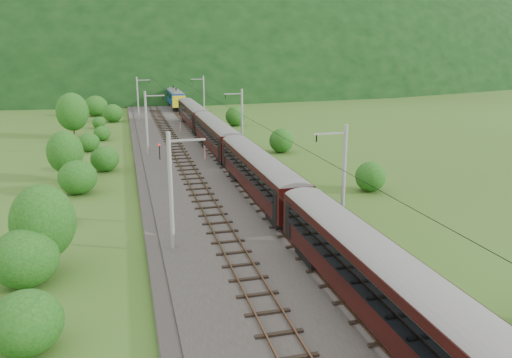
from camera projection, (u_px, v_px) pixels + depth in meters
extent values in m
plane|color=#3B571B|center=(261.00, 243.00, 35.59)|extent=(600.00, 600.00, 0.00)
cube|color=#38332D|center=(232.00, 201.00, 44.90)|extent=(14.00, 220.00, 0.30)
cube|color=brown|center=(197.00, 200.00, 44.04)|extent=(0.08, 220.00, 0.15)
cube|color=brown|center=(213.00, 199.00, 44.39)|extent=(0.08, 220.00, 0.15)
cube|color=black|center=(205.00, 201.00, 44.25)|extent=(2.40, 220.00, 0.12)
cube|color=brown|center=(250.00, 196.00, 45.22)|extent=(0.08, 220.00, 0.15)
cube|color=brown|center=(265.00, 195.00, 45.58)|extent=(0.08, 220.00, 0.15)
cube|color=black|center=(257.00, 197.00, 45.44)|extent=(2.40, 220.00, 0.12)
cylinder|color=gray|center=(171.00, 192.00, 32.96)|extent=(0.28, 0.28, 8.00)
cube|color=gray|center=(187.00, 140.00, 32.38)|extent=(2.40, 0.12, 0.12)
cylinder|color=black|center=(203.00, 144.00, 32.71)|extent=(0.10, 0.10, 0.50)
cylinder|color=gray|center=(146.00, 123.00, 62.86)|extent=(0.28, 0.28, 8.00)
cube|color=gray|center=(155.00, 96.00, 62.29)|extent=(2.40, 0.12, 0.12)
cylinder|color=black|center=(163.00, 98.00, 62.62)|extent=(0.10, 0.10, 0.50)
cylinder|color=gray|center=(138.00, 99.00, 92.77)|extent=(0.28, 0.28, 8.00)
cube|color=gray|center=(143.00, 80.00, 92.20)|extent=(2.40, 0.12, 0.12)
cylinder|color=black|center=(149.00, 82.00, 92.53)|extent=(0.10, 0.10, 0.50)
cylinder|color=gray|center=(133.00, 86.00, 122.68)|extent=(0.28, 0.28, 8.00)
cube|color=gray|center=(138.00, 72.00, 122.11)|extent=(2.40, 0.12, 0.12)
cylinder|color=black|center=(142.00, 73.00, 122.44)|extent=(0.10, 0.10, 0.50)
cylinder|color=gray|center=(131.00, 79.00, 152.59)|extent=(0.28, 0.28, 8.00)
cube|color=gray|center=(134.00, 67.00, 152.02)|extent=(2.40, 0.12, 0.12)
cylinder|color=black|center=(137.00, 68.00, 152.34)|extent=(0.10, 0.10, 0.50)
cylinder|color=gray|center=(344.00, 179.00, 36.02)|extent=(0.28, 0.28, 8.00)
cube|color=gray|center=(330.00, 134.00, 34.86)|extent=(2.40, 0.12, 0.12)
cylinder|color=black|center=(317.00, 138.00, 34.69)|extent=(0.10, 0.10, 0.50)
cylinder|color=gray|center=(242.00, 120.00, 65.93)|extent=(0.28, 0.28, 8.00)
cube|color=gray|center=(233.00, 94.00, 64.77)|extent=(2.40, 0.12, 0.12)
cylinder|color=black|center=(225.00, 96.00, 64.60)|extent=(0.10, 0.10, 0.50)
cylinder|color=gray|center=(204.00, 97.00, 95.84)|extent=(0.28, 0.28, 8.00)
cube|color=gray|center=(197.00, 79.00, 94.68)|extent=(2.40, 0.12, 0.12)
cylinder|color=black|center=(192.00, 81.00, 94.51)|extent=(0.10, 0.10, 0.50)
cylinder|color=gray|center=(184.00, 85.00, 125.75)|extent=(0.28, 0.28, 8.00)
cube|color=gray|center=(179.00, 72.00, 124.59)|extent=(2.40, 0.12, 0.12)
cylinder|color=black|center=(175.00, 73.00, 124.42)|extent=(0.10, 0.10, 0.50)
cylinder|color=gray|center=(172.00, 78.00, 155.66)|extent=(0.28, 0.28, 8.00)
cube|color=gray|center=(167.00, 67.00, 154.50)|extent=(2.40, 0.12, 0.12)
cylinder|color=black|center=(164.00, 68.00, 154.32)|extent=(0.10, 0.10, 0.50)
cylinder|color=black|center=(203.00, 125.00, 42.53)|extent=(0.03, 198.00, 0.03)
cylinder|color=black|center=(257.00, 123.00, 43.72)|extent=(0.03, 198.00, 0.03)
ellipsoid|color=black|center=(138.00, 73.00, 278.60)|extent=(504.00, 360.00, 244.00)
cube|color=black|center=(373.00, 275.00, 24.32)|extent=(2.67, 20.26, 2.76)
cylinder|color=gray|center=(375.00, 251.00, 24.00)|extent=(2.67, 20.16, 2.67)
cube|color=black|center=(348.00, 272.00, 23.90)|extent=(0.05, 17.83, 1.06)
cube|color=black|center=(399.00, 266.00, 24.57)|extent=(0.05, 17.83, 1.06)
cube|color=black|center=(318.00, 253.00, 31.40)|extent=(2.03, 2.95, 0.83)
cube|color=black|center=(259.00, 173.00, 44.21)|extent=(2.67, 20.26, 2.76)
cylinder|color=gray|center=(259.00, 159.00, 43.90)|extent=(2.67, 20.16, 2.67)
cube|color=black|center=(244.00, 170.00, 43.79)|extent=(0.05, 17.83, 1.06)
cube|color=black|center=(274.00, 168.00, 44.47)|extent=(0.05, 17.83, 1.06)
cube|color=black|center=(283.00, 217.00, 38.05)|extent=(2.03, 2.95, 0.83)
cube|color=black|center=(241.00, 173.00, 51.30)|extent=(2.03, 2.95, 0.83)
cube|color=black|center=(216.00, 134.00, 64.11)|extent=(2.67, 20.26, 2.76)
cylinder|color=gray|center=(216.00, 124.00, 63.80)|extent=(2.67, 20.16, 2.67)
cube|color=black|center=(205.00, 132.00, 63.69)|extent=(0.05, 17.83, 1.06)
cube|color=black|center=(226.00, 131.00, 64.36)|extent=(0.05, 17.83, 1.06)
cube|color=black|center=(227.00, 159.00, 57.94)|extent=(2.03, 2.95, 0.83)
cube|color=black|center=(207.00, 138.00, 71.20)|extent=(2.03, 2.95, 0.83)
cube|color=black|center=(193.00, 113.00, 84.01)|extent=(2.67, 20.26, 2.76)
cylinder|color=gray|center=(193.00, 106.00, 83.70)|extent=(2.67, 20.16, 2.67)
cube|color=black|center=(185.00, 112.00, 83.59)|extent=(0.05, 17.83, 1.06)
cube|color=black|center=(201.00, 111.00, 84.26)|extent=(0.05, 17.83, 1.06)
cube|color=black|center=(200.00, 130.00, 77.84)|extent=(2.03, 2.95, 0.83)
cube|color=black|center=(188.00, 118.00, 91.10)|extent=(2.03, 2.95, 0.83)
cube|color=navy|center=(175.00, 97.00, 111.66)|extent=(2.67, 16.58, 2.76)
cylinder|color=gray|center=(175.00, 91.00, 111.34)|extent=(2.67, 16.49, 2.67)
cube|color=black|center=(169.00, 96.00, 111.24)|extent=(0.05, 14.59, 1.06)
cube|color=black|center=(181.00, 95.00, 111.91)|extent=(0.05, 14.59, 1.06)
cube|color=black|center=(178.00, 108.00, 106.69)|extent=(2.03, 2.95, 0.83)
cube|color=black|center=(173.00, 102.00, 117.54)|extent=(2.03, 2.95, 0.83)
cube|color=yellow|center=(171.00, 95.00, 119.27)|extent=(2.72, 0.50, 2.49)
cube|color=yellow|center=(179.00, 102.00, 104.15)|extent=(2.72, 0.50, 2.49)
cube|color=black|center=(173.00, 88.00, 113.98)|extent=(0.08, 1.60, 0.83)
cylinder|color=red|center=(180.00, 127.00, 81.03)|extent=(0.16, 0.16, 1.54)
cylinder|color=red|center=(205.00, 153.00, 60.78)|extent=(0.17, 0.17, 1.64)
cylinder|color=black|center=(160.00, 152.00, 60.61)|extent=(0.12, 0.12, 1.78)
sphere|color=red|center=(159.00, 145.00, 60.37)|extent=(0.21, 0.21, 0.21)
ellipsoid|color=#164512|center=(26.00, 323.00, 22.52)|extent=(3.30, 3.30, 2.97)
ellipsoid|color=#164512|center=(25.00, 258.00, 28.84)|extent=(3.84, 3.84, 3.46)
ellipsoid|color=#164512|center=(63.00, 215.00, 39.13)|extent=(1.85, 1.85, 1.66)
ellipsoid|color=#164512|center=(78.00, 177.00, 47.17)|extent=(3.61, 3.61, 3.25)
ellipsoid|color=#164512|center=(105.00, 159.00, 55.93)|extent=(3.15, 3.15, 2.84)
ellipsoid|color=#164512|center=(89.00, 142.00, 66.69)|extent=(2.77, 2.77, 2.50)
ellipsoid|color=#164512|center=(102.00, 133.00, 74.52)|extent=(2.47, 2.47, 2.22)
ellipsoid|color=#164512|center=(99.00, 123.00, 85.74)|extent=(2.25, 2.25, 2.02)
ellipsoid|color=#164512|center=(113.00, 113.00, 93.02)|extent=(3.70, 3.70, 3.33)
ellipsoid|color=#164512|center=(96.00, 106.00, 101.08)|extent=(4.60, 4.60, 4.14)
ellipsoid|color=#164512|center=(101.00, 104.00, 111.41)|extent=(2.81, 2.81, 2.52)
ellipsoid|color=#164512|center=(113.00, 98.00, 120.82)|extent=(3.77, 3.77, 3.39)
cylinder|color=black|center=(46.00, 248.00, 30.85)|extent=(0.24, 0.24, 3.02)
ellipsoid|color=#164512|center=(43.00, 222.00, 30.41)|extent=(3.88, 3.88, 4.65)
cylinder|color=black|center=(67.00, 167.00, 51.91)|extent=(0.24, 0.24, 2.86)
ellipsoid|color=#164512|center=(65.00, 152.00, 51.49)|extent=(3.67, 3.67, 4.41)
cylinder|color=black|center=(74.00, 126.00, 76.60)|extent=(0.24, 0.24, 3.76)
ellipsoid|color=#164512|center=(72.00, 112.00, 76.05)|extent=(4.84, 4.84, 5.81)
ellipsoid|color=#164512|center=(370.00, 178.00, 48.11)|extent=(2.94, 2.94, 2.65)
ellipsoid|color=#164512|center=(281.00, 142.00, 65.95)|extent=(3.22, 3.22, 2.90)
ellipsoid|color=#164512|center=(235.00, 117.00, 88.46)|extent=(3.45, 3.45, 3.10)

